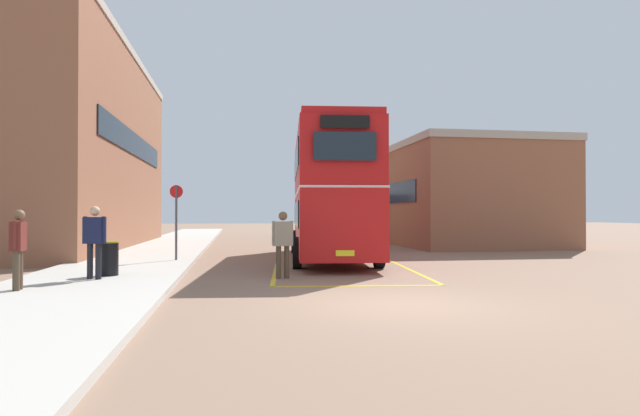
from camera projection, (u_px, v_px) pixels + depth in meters
ground_plane at (303, 251)px, 24.06m from camera, size 135.60×135.60×0.00m
sidewalk_left at (166, 247)px, 25.38m from camera, size 4.00×57.60×0.14m
brick_building_left at (70, 149)px, 25.36m from camera, size 6.21×18.93×9.79m
depot_building_right at (445, 196)px, 31.08m from camera, size 7.82×15.08×5.54m
double_decker_bus at (330, 193)px, 19.46m from camera, size 3.59×10.51×4.75m
single_deck_bus at (329, 215)px, 37.56m from camera, size 2.76×9.48×3.02m
pedestrian_boarding at (283, 239)px, 13.72m from camera, size 0.58×0.34×1.78m
pedestrian_waiting_near at (94, 237)px, 12.49m from camera, size 0.56×0.38×1.77m
pedestrian_waiting_far at (18, 244)px, 10.70m from camera, size 0.27×0.56×1.67m
litter_bin at (109, 258)px, 13.22m from camera, size 0.50×0.50×0.88m
bus_stop_sign at (176, 215)px, 17.67m from camera, size 0.43×0.14×2.56m
bay_marking_yellow at (338, 264)px, 17.51m from camera, size 5.44×12.71×0.01m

